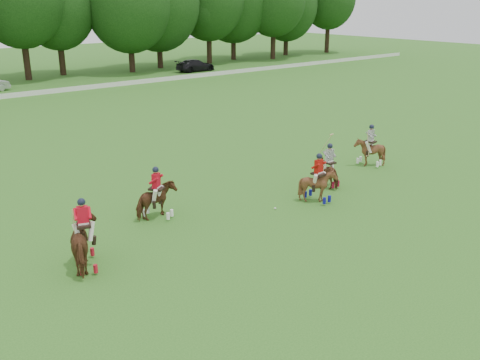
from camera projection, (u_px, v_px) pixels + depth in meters
ground at (301, 250)px, 19.12m from camera, size 180.00×180.00×0.00m
car_right at (196, 65)px, 64.87m from camera, size 4.98×2.07×1.44m
polo_red_a at (85, 242)px, 17.62m from camera, size 1.61×2.29×2.45m
polo_red_b at (157, 200)px, 21.64m from camera, size 1.91×1.85×2.20m
polo_red_c at (318, 185)px, 23.43m from camera, size 1.27×1.41×2.19m
polo_stripe_a at (329, 171)px, 25.36m from camera, size 1.02×1.65×2.64m
polo_stripe_b at (370, 151)px, 28.43m from camera, size 1.54×1.65×2.25m
polo_ball at (275, 208)px, 22.75m from camera, size 0.09×0.09×0.09m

